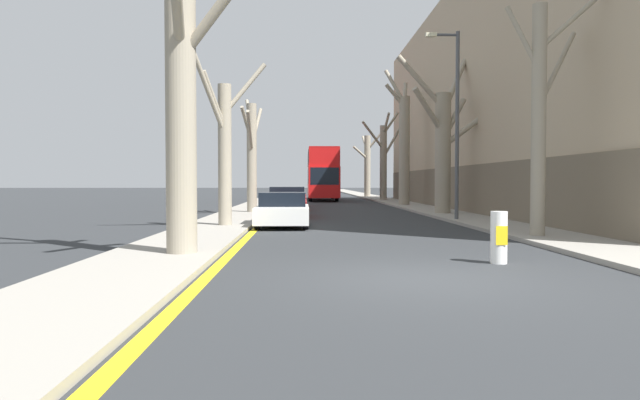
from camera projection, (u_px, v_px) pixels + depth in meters
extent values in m
plane|color=#2B2D30|center=(423.00, 279.00, 9.71)|extent=(300.00, 300.00, 0.00)
cube|color=gray|center=(274.00, 197.00, 59.51)|extent=(2.48, 120.00, 0.12)
cube|color=gray|center=(372.00, 197.00, 59.81)|extent=(2.48, 120.00, 0.12)
cube|color=tan|center=(533.00, 100.00, 33.34)|extent=(10.00, 40.14, 12.87)
cube|color=#6B5E4C|center=(447.00, 189.00, 33.36)|extent=(0.12, 39.33, 2.50)
cube|color=yellow|center=(287.00, 198.00, 59.56)|extent=(0.24, 120.00, 0.01)
cylinder|color=gray|center=(181.00, 93.00, 12.25)|extent=(0.66, 0.66, 7.13)
cylinder|color=gray|center=(177.00, 7.00, 11.29)|extent=(0.52, 1.98, 1.41)
cylinder|color=gray|center=(225.00, 156.00, 20.29)|extent=(0.48, 0.48, 5.12)
cylinder|color=gray|center=(207.00, 88.00, 19.30)|extent=(1.15, 2.01, 3.11)
cylinder|color=gray|center=(245.00, 88.00, 20.43)|extent=(1.57, 0.58, 1.91)
cylinder|color=gray|center=(214.00, 101.00, 19.68)|extent=(0.77, 1.29, 1.94)
cylinder|color=gray|center=(252.00, 159.00, 29.24)|extent=(0.51, 0.51, 5.66)
cylinder|color=gray|center=(256.00, 127.00, 29.76)|extent=(0.60, 1.35, 2.09)
cylinder|color=gray|center=(250.00, 132.00, 28.13)|extent=(0.19, 2.26, 1.96)
cylinder|color=gray|center=(247.00, 125.00, 28.44)|extent=(0.54, 1.64, 1.71)
cylinder|color=gray|center=(249.00, 115.00, 29.88)|extent=(0.59, 1.62, 1.87)
cylinder|color=gray|center=(539.00, 122.00, 16.28)|extent=(0.41, 0.41, 6.71)
cylinder|color=gray|center=(523.00, 39.00, 16.26)|extent=(1.05, 0.31, 1.91)
cylinder|color=gray|center=(557.00, 69.00, 16.65)|extent=(1.54, 0.99, 2.36)
cylinder|color=gray|center=(591.00, 3.00, 15.83)|extent=(2.67, 0.93, 2.44)
cylinder|color=gray|center=(443.00, 154.00, 28.11)|extent=(0.77, 0.77, 6.03)
cylinder|color=gray|center=(429.00, 111.00, 27.53)|extent=(1.92, 1.32, 2.21)
cylinder|color=gray|center=(421.00, 82.00, 27.93)|extent=(2.45, 0.35, 2.67)
cylinder|color=gray|center=(454.00, 86.00, 28.90)|extent=(1.89, 2.09, 3.11)
cylinder|color=gray|center=(453.00, 119.00, 28.08)|extent=(1.28, 0.29, 2.10)
cylinder|color=gray|center=(473.00, 124.00, 27.70)|extent=(2.93, 1.11, 2.29)
cylinder|color=gray|center=(404.00, 152.00, 38.46)|extent=(0.73, 0.73, 7.41)
cylinder|color=gray|center=(405.00, 111.00, 39.30)|extent=(0.74, 2.09, 1.91)
cylinder|color=gray|center=(405.00, 99.00, 39.30)|extent=(0.69, 2.15, 2.55)
cylinder|color=gray|center=(395.00, 87.00, 38.85)|extent=(1.44, 1.44, 2.53)
cylinder|color=gray|center=(395.00, 96.00, 38.21)|extent=(1.50, 0.49, 1.62)
cylinder|color=gray|center=(383.00, 163.00, 49.23)|extent=(0.61, 0.61, 6.52)
cylinder|color=gray|center=(386.00, 124.00, 48.40)|extent=(0.49, 1.65, 1.82)
cylinder|color=gray|center=(391.00, 123.00, 48.97)|extent=(1.43, 0.61, 1.95)
cylinder|color=gray|center=(392.00, 143.00, 49.08)|extent=(1.64, 0.47, 2.69)
cylinder|color=gray|center=(373.00, 136.00, 48.55)|extent=(2.16, 1.43, 2.39)
cylinder|color=gray|center=(367.00, 167.00, 60.47)|extent=(0.67, 0.67, 6.56)
cylinder|color=gray|center=(365.00, 144.00, 61.30)|extent=(0.56, 2.02, 1.87)
cylinder|color=gray|center=(360.00, 153.00, 59.87)|extent=(1.82, 1.34, 1.45)
cylinder|color=gray|center=(374.00, 142.00, 60.16)|extent=(1.62, 0.79, 1.86)
cube|color=red|center=(322.00, 182.00, 51.52)|extent=(2.56, 11.66, 2.55)
cube|color=red|center=(322.00, 160.00, 51.46)|extent=(2.51, 11.43, 1.51)
cube|color=#A91111|center=(322.00, 151.00, 51.43)|extent=(2.51, 11.43, 0.12)
cube|color=black|center=(322.00, 177.00, 51.50)|extent=(2.59, 10.26, 1.33)
cube|color=black|center=(322.00, 159.00, 51.45)|extent=(2.59, 10.26, 1.15)
cube|color=black|center=(325.00, 176.00, 45.70)|extent=(2.31, 0.06, 1.39)
cylinder|color=black|center=(310.00, 195.00, 48.03)|extent=(0.30, 1.05, 1.05)
cylinder|color=black|center=(337.00, 195.00, 48.09)|extent=(0.30, 1.05, 1.05)
cylinder|color=black|center=(310.00, 194.00, 54.78)|extent=(0.30, 1.05, 1.05)
cylinder|color=black|center=(333.00, 194.00, 54.85)|extent=(0.30, 1.05, 1.05)
cube|color=silver|center=(283.00, 214.00, 20.96)|extent=(1.90, 3.93, 0.59)
cube|color=black|center=(283.00, 199.00, 21.17)|extent=(1.67, 2.04, 0.50)
cylinder|color=black|center=(257.00, 220.00, 19.76)|extent=(0.20, 0.65, 0.65)
cylinder|color=black|center=(306.00, 220.00, 19.81)|extent=(0.20, 0.65, 0.65)
cylinder|color=black|center=(262.00, 216.00, 22.11)|extent=(0.20, 0.65, 0.65)
cylinder|color=black|center=(305.00, 216.00, 22.16)|extent=(0.20, 0.65, 0.65)
cube|color=maroon|center=(287.00, 207.00, 27.09)|extent=(1.82, 4.50, 0.59)
cube|color=black|center=(288.00, 194.00, 27.34)|extent=(1.61, 2.34, 0.65)
cylinder|color=black|center=(269.00, 211.00, 25.72)|extent=(0.20, 0.65, 0.65)
cylinder|color=black|center=(304.00, 211.00, 25.77)|extent=(0.20, 0.65, 0.65)
cylinder|color=black|center=(272.00, 209.00, 28.42)|extent=(0.20, 0.65, 0.65)
cylinder|color=black|center=(304.00, 209.00, 28.46)|extent=(0.20, 0.65, 0.65)
cube|color=maroon|center=(290.00, 202.00, 33.32)|extent=(1.84, 4.20, 0.60)
cube|color=black|center=(291.00, 192.00, 33.55)|extent=(1.62, 2.18, 0.58)
cylinder|color=black|center=(276.00, 205.00, 32.04)|extent=(0.20, 0.67, 0.67)
cylinder|color=black|center=(304.00, 205.00, 32.09)|extent=(0.20, 0.67, 0.67)
cylinder|color=black|center=(278.00, 204.00, 34.56)|extent=(0.20, 0.67, 0.67)
cylinder|color=black|center=(304.00, 204.00, 34.60)|extent=(0.20, 0.67, 0.67)
cube|color=maroon|center=(292.00, 199.00, 38.97)|extent=(1.86, 4.27, 0.59)
cube|color=black|center=(292.00, 191.00, 39.21)|extent=(1.64, 2.22, 0.55)
cylinder|color=black|center=(280.00, 202.00, 37.67)|extent=(0.20, 0.68, 0.68)
cylinder|color=black|center=(304.00, 202.00, 37.72)|extent=(0.20, 0.68, 0.68)
cylinder|color=black|center=(281.00, 201.00, 40.23)|extent=(0.20, 0.68, 0.68)
cylinder|color=black|center=(304.00, 200.00, 40.28)|extent=(0.20, 0.68, 0.68)
cylinder|color=#4C4F54|center=(457.00, 127.00, 23.42)|extent=(0.16, 0.16, 7.82)
cylinder|color=#4C4F54|center=(445.00, 35.00, 23.28)|extent=(1.10, 0.11, 0.11)
cube|color=beige|center=(431.00, 35.00, 23.27)|extent=(0.44, 0.20, 0.16)
cylinder|color=white|center=(499.00, 237.00, 11.55)|extent=(0.34, 0.34, 1.06)
cube|color=yellow|center=(502.00, 236.00, 11.38)|extent=(0.23, 0.01, 0.38)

